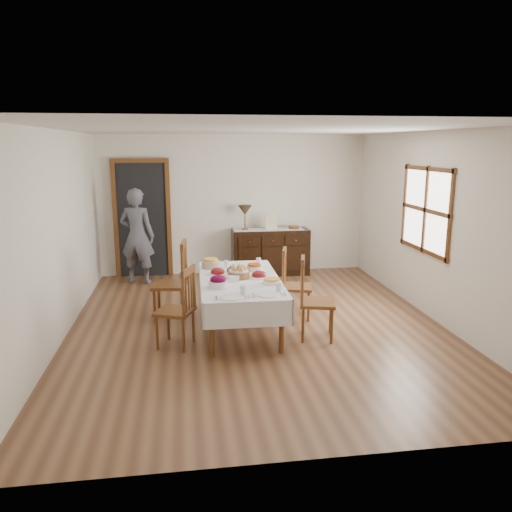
{
  "coord_description": "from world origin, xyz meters",
  "views": [
    {
      "loc": [
        -0.94,
        -6.36,
        2.41
      ],
      "look_at": [
        0.0,
        0.1,
        0.95
      ],
      "focal_mm": 35.0,
      "sensor_mm": 36.0,
      "label": 1
    }
  ],
  "objects": [
    {
      "name": "casserole_dish",
      "position": [
        0.13,
        -0.4,
        0.73
      ],
      "size": [
        0.23,
        0.23,
        0.07
      ],
      "color": "white",
      "rests_on": "dining_table"
    },
    {
      "name": "dining_table",
      "position": [
        -0.24,
        -0.08,
        0.61
      ],
      "size": [
        1.07,
        2.05,
        0.7
      ],
      "rotation": [
        0.0,
        0.0,
        -0.02
      ],
      "color": "white",
      "rests_on": "ground"
    },
    {
      "name": "ham_platter_a",
      "position": [
        -0.51,
        0.15,
        0.73
      ],
      "size": [
        0.29,
        0.29,
        0.11
      ],
      "color": "white",
      "rests_on": "dining_table"
    },
    {
      "name": "chair_left_far",
      "position": [
        -1.11,
        0.43,
        0.57
      ],
      "size": [
        0.51,
        0.51,
        1.12
      ],
      "rotation": [
        0.0,
        0.0,
        -1.68
      ],
      "color": "brown",
      "rests_on": "ground"
    },
    {
      "name": "ground",
      "position": [
        0.0,
        0.0,
        0.0
      ],
      "size": [
        6.0,
        6.0,
        0.0
      ],
      "primitive_type": "plane",
      "color": "brown"
    },
    {
      "name": "carrot_bowl",
      "position": [
        0.01,
        0.32,
        0.74
      ],
      "size": [
        0.23,
        0.23,
        0.09
      ],
      "color": "white",
      "rests_on": "dining_table"
    },
    {
      "name": "sideboard",
      "position": [
        0.66,
        2.72,
        0.43
      ],
      "size": [
        1.44,
        0.52,
        0.86
      ],
      "color": "black",
      "rests_on": "ground"
    },
    {
      "name": "deco_bowl",
      "position": [
        1.1,
        2.7,
        0.89
      ],
      "size": [
        0.2,
        0.2,
        0.06
      ],
      "color": "brown",
      "rests_on": "sideboard"
    },
    {
      "name": "egg_basket",
      "position": [
        -0.24,
        0.24,
        0.73
      ],
      "size": [
        0.29,
        0.29,
        0.11
      ],
      "color": "black",
      "rests_on": "dining_table"
    },
    {
      "name": "setting_right",
      "position": [
        0.05,
        -0.83,
        0.72
      ],
      "size": [
        0.42,
        0.31,
        0.1
      ],
      "color": "white",
      "rests_on": "dining_table"
    },
    {
      "name": "runner",
      "position": [
        0.61,
        2.7,
        0.87
      ],
      "size": [
        1.3,
        0.35,
        0.01
      ],
      "color": "silver",
      "rests_on": "sideboard"
    },
    {
      "name": "table_lamp",
      "position": [
        0.18,
        2.72,
        1.22
      ],
      "size": [
        0.26,
        0.26,
        0.46
      ],
      "color": "brown",
      "rests_on": "sideboard"
    },
    {
      "name": "setting_left",
      "position": [
        -0.39,
        -0.87,
        0.72
      ],
      "size": [
        0.42,
        0.31,
        0.1
      ],
      "color": "white",
      "rests_on": "dining_table"
    },
    {
      "name": "ham_platter_b",
      "position": [
        0.01,
        -0.07,
        0.73
      ],
      "size": [
        0.31,
        0.31,
        0.11
      ],
      "color": "white",
      "rests_on": "dining_table"
    },
    {
      "name": "glass_far_a",
      "position": [
        -0.36,
        0.55,
        0.75
      ],
      "size": [
        0.06,
        0.06,
        0.1
      ],
      "color": "white",
      "rests_on": "dining_table"
    },
    {
      "name": "chair_left_near",
      "position": [
        -1.04,
        -0.57,
        0.5
      ],
      "size": [
        0.54,
        0.54,
        0.99
      ],
      "rotation": [
        0.0,
        0.0,
        -1.95
      ],
      "color": "brown",
      "rests_on": "ground"
    },
    {
      "name": "picture_frame",
      "position": [
        0.66,
        2.66,
        1.0
      ],
      "size": [
        0.22,
        0.08,
        0.28
      ],
      "color": "beige",
      "rests_on": "sideboard"
    },
    {
      "name": "chair_right_far",
      "position": [
        0.56,
        0.28,
        0.5
      ],
      "size": [
        0.51,
        0.51,
        0.99
      ],
      "rotation": [
        0.0,
        0.0,
        1.31
      ],
      "color": "brown",
      "rests_on": "ground"
    },
    {
      "name": "person",
      "position": [
        -1.76,
        2.44,
        0.9
      ],
      "size": [
        0.65,
        0.51,
        1.81
      ],
      "primitive_type": "imported",
      "rotation": [
        0.0,
        0.0,
        2.84
      ],
      "color": "#52545F",
      "rests_on": "ground"
    },
    {
      "name": "pineapple_bowl",
      "position": [
        -0.59,
        0.54,
        0.76
      ],
      "size": [
        0.25,
        0.25,
        0.14
      ],
      "color": "tan",
      "rests_on": "dining_table"
    },
    {
      "name": "glass_far_b",
      "position": [
        0.12,
        0.63,
        0.75
      ],
      "size": [
        0.07,
        0.07,
        0.1
      ],
      "color": "white",
      "rests_on": "dining_table"
    },
    {
      "name": "beet_bowl",
      "position": [
        -0.55,
        -0.46,
        0.76
      ],
      "size": [
        0.25,
        0.25,
        0.15
      ],
      "color": "white",
      "rests_on": "dining_table"
    },
    {
      "name": "chair_right_near",
      "position": [
        0.64,
        -0.53,
        0.53
      ],
      "size": [
        0.53,
        0.53,
        1.05
      ],
      "rotation": [
        0.0,
        0.0,
        1.32
      ],
      "color": "brown",
      "rests_on": "ground"
    },
    {
      "name": "room_shell",
      "position": [
        -0.15,
        0.42,
        1.64
      ],
      "size": [
        5.02,
        6.02,
        2.65
      ],
      "color": "silver",
      "rests_on": "ground"
    },
    {
      "name": "bread_basket",
      "position": [
        -0.25,
        -0.06,
        0.77
      ],
      "size": [
        0.29,
        0.29,
        0.17
      ],
      "color": "brown",
      "rests_on": "dining_table"
    },
    {
      "name": "butter_dish",
      "position": [
        -0.34,
        -0.22,
        0.73
      ],
      "size": [
        0.14,
        0.09,
        0.07
      ],
      "color": "white",
      "rests_on": "dining_table"
    }
  ]
}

